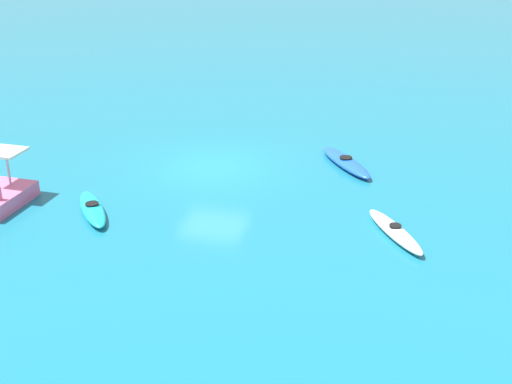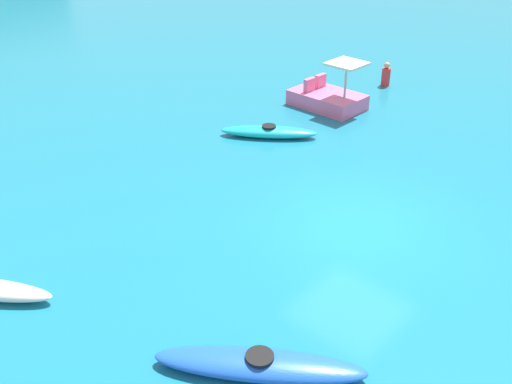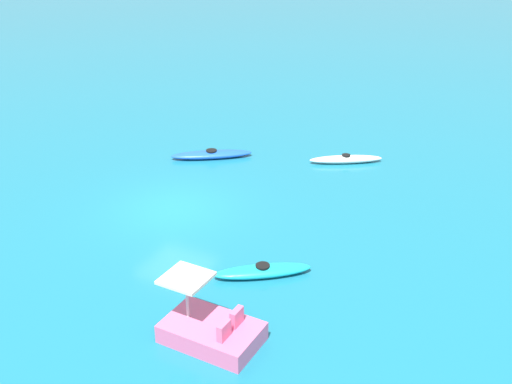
% 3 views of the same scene
% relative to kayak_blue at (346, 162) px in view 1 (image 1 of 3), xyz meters
% --- Properties ---
extents(ground_plane, '(600.00, 600.00, 0.00)m').
position_rel_kayak_blue_xyz_m(ground_plane, '(4.85, 1.28, -0.16)').
color(ground_plane, '#19728C').
extents(kayak_blue, '(2.61, 3.29, 0.37)m').
position_rel_kayak_blue_xyz_m(kayak_blue, '(0.00, 0.00, 0.00)').
color(kayak_blue, blue).
rests_on(kayak_blue, ground_plane).
extents(kayak_cyan, '(2.25, 2.74, 0.37)m').
position_rel_kayak_blue_xyz_m(kayak_cyan, '(7.35, 6.12, 0.00)').
color(kayak_cyan, '#19B7C6').
rests_on(kayak_cyan, ground_plane).
extents(kayak_white, '(2.11, 2.95, 0.37)m').
position_rel_kayak_blue_xyz_m(kayak_white, '(-2.12, 5.38, -0.00)').
color(kayak_white, white).
rests_on(kayak_white, ground_plane).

